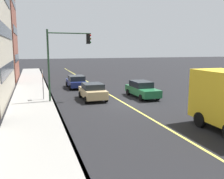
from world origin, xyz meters
TOP-DOWN VIEW (x-y plane):
  - ground at (0.00, 0.00)m, footprint 200.00×200.00m
  - sidewalk_slab at (0.00, 7.54)m, footprint 80.00×3.70m
  - curb_edge at (0.00, 5.77)m, footprint 80.00×0.16m
  - lane_stripe_center at (0.00, 0.00)m, footprint 80.00×0.16m
  - car_navy at (9.70, 2.49)m, footprint 4.41×2.06m
  - car_tan at (2.34, 2.25)m, footprint 3.99×2.05m
  - car_green at (2.05, -2.59)m, footprint 4.72×1.92m
  - traffic_light_mast at (2.31, 4.72)m, footprint 0.28×3.84m
  - street_sign_post at (3.21, 6.60)m, footprint 0.60×0.08m

SIDE VIEW (x-z plane):
  - ground at x=0.00m, z-range 0.00..0.00m
  - lane_stripe_center at x=0.00m, z-range 0.00..0.01m
  - sidewalk_slab at x=0.00m, z-range 0.00..0.15m
  - curb_edge at x=0.00m, z-range 0.00..0.15m
  - car_navy at x=9.70m, z-range 0.03..1.53m
  - car_green at x=2.05m, z-range 0.02..1.57m
  - car_tan at x=2.34m, z-range 0.03..1.57m
  - street_sign_post at x=3.21m, z-range 0.25..3.09m
  - traffic_light_mast at x=2.31m, z-range 1.13..7.41m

